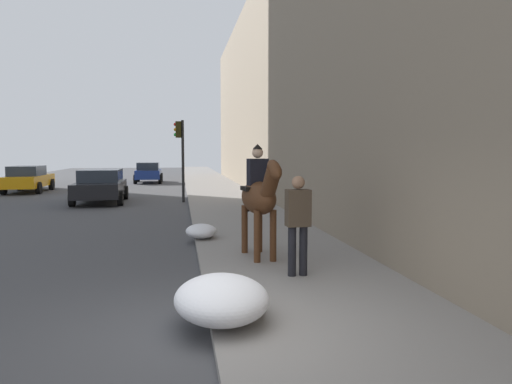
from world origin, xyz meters
The scene contains 9 objects.
sidewalk_slab centered at (0.00, -1.70, 0.06)m, with size 120.00×3.39×0.12m, color gray.
mounted_horse_near centered at (3.63, -1.20, 1.36)m, with size 2.15×0.75×2.25m.
pedestrian_greeting centered at (2.18, -1.61, 1.10)m, with size 0.28×0.41×1.70m.
car_near_lane centered at (21.93, 8.48, 0.75)m, with size 4.55×2.00×1.44m.
car_mid_lane centered at (15.82, 3.74, 0.77)m, with size 4.28×2.19×1.44m.
car_far_lane centered at (28.86, 2.52, 0.76)m, with size 3.89×1.89×1.44m.
traffic_light_near_curb centered at (15.44, 0.29, 2.40)m, with size 0.20×0.44×3.56m.
snow_pile_near centered at (0.26, -0.15, 0.39)m, with size 1.54×1.19×0.53m, color white.
snow_pile_far centered at (5.99, -0.15, 0.29)m, with size 0.98×0.75×0.34m, color white.
Camera 1 is at (-5.60, 0.35, 2.23)m, focal length 33.54 mm.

